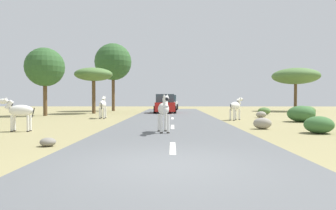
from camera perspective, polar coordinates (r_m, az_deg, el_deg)
The scene contains 21 objects.
ground_plane at distance 6.31m, azimuth -0.39°, elevation -11.69°, with size 90.00×90.00×0.00m, color #8E8456.
road at distance 6.30m, azimuth 0.94°, elevation -11.47°, with size 6.00×64.00×0.05m, color #56595B.
lane_markings at distance 5.32m, azimuth 0.96°, elevation -13.56°, with size 0.16×56.00×0.01m.
zebra_0 at distance 11.81m, azimuth -0.82°, elevation -0.89°, with size 0.60×1.62×1.53m.
zebra_1 at distance 19.66m, azimuth 12.84°, elevation -0.20°, with size 1.22×1.35×1.53m.
zebra_2 at distance 21.29m, azimuth -12.38°, elevation 0.09°, with size 0.54×1.73×1.63m.
zebra_3 at distance 14.11m, azimuth -26.68°, elevation -1.04°, with size 1.56×0.48×1.47m.
car_0 at distance 35.55m, azimuth 0.27°, elevation 0.40°, with size 2.17×4.41×1.74m.
car_1 at distance 27.86m, azimuth -0.60°, elevation 0.14°, with size 2.11×4.39×1.74m.
tree_2 at distance 25.98m, azimuth -22.53°, elevation 6.69°, with size 3.10×3.10×5.47m.
tree_3 at distance 28.36m, azimuth -14.07°, elevation 5.63°, with size 3.46×3.46×4.22m.
tree_4 at distance 35.47m, azimuth 23.27°, elevation 5.08°, with size 5.01×5.01×4.71m.
tree_6 at distance 33.83m, azimuth -10.47°, elevation 8.10°, with size 4.06×4.06×7.48m.
bush_0 at distance 13.45m, azimuth 26.94°, elevation -3.40°, with size 1.15×1.04×0.69m, color #386633.
bush_1 at distance 26.75m, azimuth 17.95°, elevation -1.11°, with size 1.05×0.95×0.63m, color #4C7038.
bush_3 at distance 19.49m, azimuth 24.15°, elevation -1.55°, with size 1.61×1.45×0.97m, color #386633.
bush_4 at distance 26.64m, azimuth 25.12°, elevation -1.02°, with size 1.30×1.17×0.78m, color #4C7038.
rock_1 at distance 22.51m, azimuth 17.43°, elevation -1.76°, with size 0.73×0.65×0.47m, color gray.
rock_2 at distance 17.07m, azimuth 27.91°, elevation -3.14°, with size 0.46×0.47×0.27m, color gray.
rock_3 at distance 9.50m, azimuth -22.04°, elevation -6.59°, with size 0.47×0.43×0.26m, color gray.
rock_4 at distance 14.35m, azimuth 17.65°, elevation -3.37°, with size 0.84×0.59×0.52m, color gray.
Camera 1 is at (0.13, -6.14, 1.42)m, focal length 31.80 mm.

